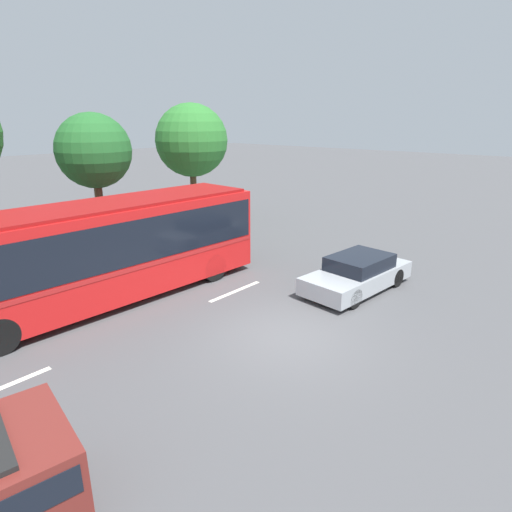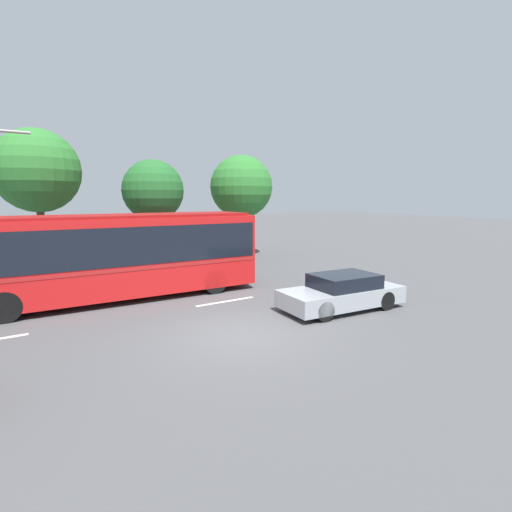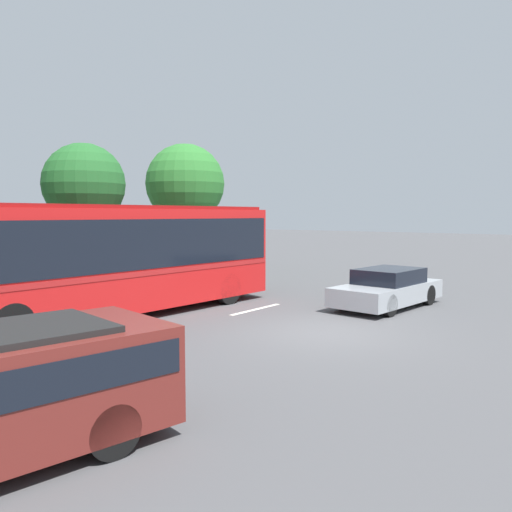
{
  "view_description": "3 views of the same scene",
  "coord_description": "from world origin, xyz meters",
  "px_view_note": "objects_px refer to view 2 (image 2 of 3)",
  "views": [
    {
      "loc": [
        -8.45,
        -6.33,
        5.69
      ],
      "look_at": [
        1.87,
        2.75,
        1.27
      ],
      "focal_mm": 29.94,
      "sensor_mm": 36.0,
      "label": 1
    },
    {
      "loc": [
        -5.33,
        -9.08,
        3.86
      ],
      "look_at": [
        3.46,
        4.39,
        1.4
      ],
      "focal_mm": 27.07,
      "sensor_mm": 36.0,
      "label": 2
    },
    {
      "loc": [
        -11.22,
        -6.43,
        2.97
      ],
      "look_at": [
        1.84,
        3.61,
        1.63
      ],
      "focal_mm": 36.2,
      "sensor_mm": 36.0,
      "label": 3
    }
  ],
  "objects_px": {
    "city_bus": "(107,252)",
    "street_tree_centre": "(153,191)",
    "sedan_foreground": "(342,293)",
    "street_tree_left": "(37,171)",
    "street_tree_right": "(241,187)"
  },
  "relations": [
    {
      "from": "street_tree_right",
      "to": "sedan_foreground",
      "type": "bearing_deg",
      "value": -105.67
    },
    {
      "from": "sedan_foreground",
      "to": "street_tree_right",
      "type": "bearing_deg",
      "value": -100.86
    },
    {
      "from": "city_bus",
      "to": "sedan_foreground",
      "type": "xyz_separation_m",
      "value": [
        6.48,
        -5.66,
        -1.24
      ]
    },
    {
      "from": "sedan_foreground",
      "to": "street_tree_left",
      "type": "bearing_deg",
      "value": -55.19
    },
    {
      "from": "city_bus",
      "to": "street_tree_left",
      "type": "relative_size",
      "value": 1.56
    },
    {
      "from": "city_bus",
      "to": "sedan_foreground",
      "type": "height_order",
      "value": "city_bus"
    },
    {
      "from": "sedan_foreground",
      "to": "street_tree_right",
      "type": "height_order",
      "value": "street_tree_right"
    },
    {
      "from": "street_tree_left",
      "to": "street_tree_right",
      "type": "relative_size",
      "value": 1.12
    },
    {
      "from": "city_bus",
      "to": "street_tree_right",
      "type": "xyz_separation_m",
      "value": [
        10.03,
        6.99,
        2.7
      ]
    },
    {
      "from": "city_bus",
      "to": "street_tree_centre",
      "type": "distance_m",
      "value": 8.81
    },
    {
      "from": "street_tree_left",
      "to": "street_tree_centre",
      "type": "bearing_deg",
      "value": -8.31
    },
    {
      "from": "city_bus",
      "to": "street_tree_right",
      "type": "distance_m",
      "value": 12.52
    },
    {
      "from": "city_bus",
      "to": "street_tree_left",
      "type": "xyz_separation_m",
      "value": [
        -1.5,
        8.16,
        3.35
      ]
    },
    {
      "from": "sedan_foreground",
      "to": "street_tree_right",
      "type": "distance_m",
      "value": 13.71
    },
    {
      "from": "sedan_foreground",
      "to": "street_tree_left",
      "type": "xyz_separation_m",
      "value": [
        -7.98,
        13.82,
        4.59
      ]
    }
  ]
}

